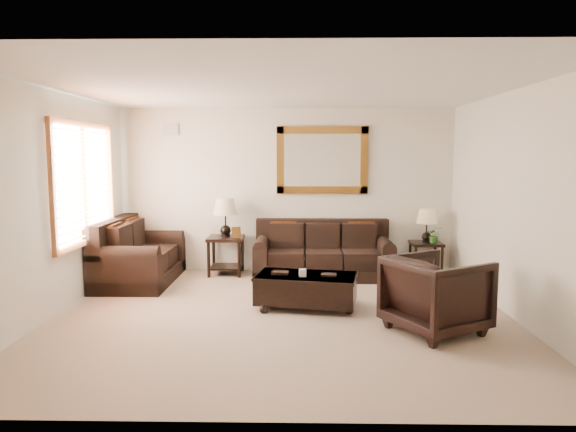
{
  "coord_description": "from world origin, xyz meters",
  "views": [
    {
      "loc": [
        0.19,
        -6.02,
        1.93
      ],
      "look_at": [
        0.06,
        0.6,
        1.14
      ],
      "focal_mm": 32.0,
      "sensor_mm": 36.0,
      "label": 1
    }
  ],
  "objects_px": {
    "end_table_left": "(226,225)",
    "end_table_right": "(426,232)",
    "loveseat": "(136,259)",
    "coffee_table": "(306,287)",
    "armchair": "(436,291)",
    "sofa": "(323,256)"
  },
  "relations": [
    {
      "from": "end_table_left",
      "to": "end_table_right",
      "type": "height_order",
      "value": "end_table_left"
    },
    {
      "from": "loveseat",
      "to": "coffee_table",
      "type": "distance_m",
      "value": 2.89
    },
    {
      "from": "coffee_table",
      "to": "armchair",
      "type": "distance_m",
      "value": 1.66
    },
    {
      "from": "end_table_right",
      "to": "end_table_left",
      "type": "bearing_deg",
      "value": -179.28
    },
    {
      "from": "armchair",
      "to": "coffee_table",
      "type": "bearing_deg",
      "value": 28.58
    },
    {
      "from": "end_table_left",
      "to": "armchair",
      "type": "bearing_deg",
      "value": -45.28
    },
    {
      "from": "end_table_right",
      "to": "coffee_table",
      "type": "height_order",
      "value": "end_table_right"
    },
    {
      "from": "sofa",
      "to": "end_table_right",
      "type": "distance_m",
      "value": 1.73
    },
    {
      "from": "loveseat",
      "to": "end_table_right",
      "type": "xyz_separation_m",
      "value": [
        4.55,
        0.58,
        0.34
      ]
    },
    {
      "from": "loveseat",
      "to": "coffee_table",
      "type": "height_order",
      "value": "loveseat"
    },
    {
      "from": "armchair",
      "to": "end_table_right",
      "type": "bearing_deg",
      "value": -41.4
    },
    {
      "from": "end_table_left",
      "to": "armchair",
      "type": "xyz_separation_m",
      "value": [
        2.68,
        -2.71,
        -0.35
      ]
    },
    {
      "from": "sofa",
      "to": "end_table_right",
      "type": "relative_size",
      "value": 2.03
    },
    {
      "from": "end_table_left",
      "to": "armchair",
      "type": "relative_size",
      "value": 1.35
    },
    {
      "from": "armchair",
      "to": "loveseat",
      "type": "bearing_deg",
      "value": 31.82
    },
    {
      "from": "end_table_left",
      "to": "coffee_table",
      "type": "xyz_separation_m",
      "value": [
        1.28,
        -1.84,
        -0.55
      ]
    },
    {
      "from": "sofa",
      "to": "loveseat",
      "type": "bearing_deg",
      "value": -171.33
    },
    {
      "from": "loveseat",
      "to": "coffee_table",
      "type": "relative_size",
      "value": 1.27
    },
    {
      "from": "coffee_table",
      "to": "loveseat",
      "type": "bearing_deg",
      "value": 163.59
    },
    {
      "from": "loveseat",
      "to": "armchair",
      "type": "height_order",
      "value": "loveseat"
    },
    {
      "from": "sofa",
      "to": "armchair",
      "type": "bearing_deg",
      "value": -66.87
    },
    {
      "from": "sofa",
      "to": "loveseat",
      "type": "distance_m",
      "value": 2.91
    }
  ]
}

